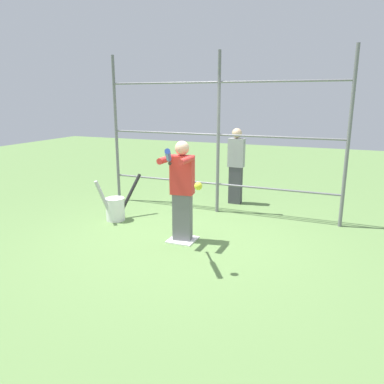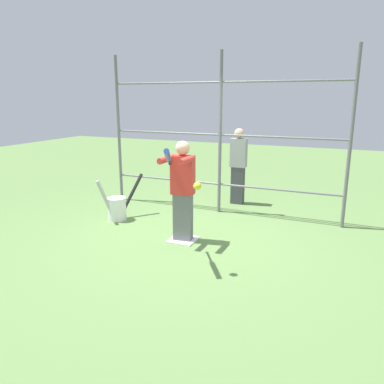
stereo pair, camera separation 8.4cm
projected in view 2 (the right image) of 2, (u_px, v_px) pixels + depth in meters
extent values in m
plane|color=#608447|center=(183.00, 240.00, 5.68)|extent=(24.00, 24.00, 0.00)
cube|color=white|center=(183.00, 240.00, 5.68)|extent=(0.40, 0.40, 0.02)
cylinder|color=slate|center=(351.00, 140.00, 5.90)|extent=(0.06, 0.06, 2.90)
cylinder|color=slate|center=(220.00, 135.00, 6.74)|extent=(0.06, 0.06, 2.90)
cylinder|color=slate|center=(119.00, 131.00, 7.59)|extent=(0.06, 0.06, 2.90)
cylinder|color=slate|center=(219.00, 184.00, 6.97)|extent=(4.36, 0.04, 0.04)
cylinder|color=slate|center=(220.00, 135.00, 6.74)|extent=(4.36, 0.04, 0.04)
cylinder|color=slate|center=(221.00, 82.00, 6.52)|extent=(4.36, 0.04, 0.04)
cube|color=slate|center=(183.00, 217.00, 5.59)|extent=(0.29, 0.20, 0.73)
cube|color=red|center=(183.00, 175.00, 5.43)|extent=(0.35, 0.23, 0.57)
sphere|color=beige|center=(183.00, 148.00, 5.34)|extent=(0.21, 0.21, 0.21)
cylinder|color=red|center=(187.00, 160.00, 5.15)|extent=(0.09, 0.40, 0.09)
cylinder|color=red|center=(166.00, 159.00, 5.23)|extent=(0.09, 0.40, 0.09)
sphere|color=black|center=(170.00, 163.00, 5.02)|extent=(0.05, 0.05, 0.05)
cylinder|color=black|center=(169.00, 161.00, 4.85)|extent=(0.16, 0.30, 0.14)
cylinder|color=#334CB2|center=(168.00, 155.00, 4.45)|extent=(0.26, 0.46, 0.23)
sphere|color=yellow|center=(197.00, 186.00, 4.39)|extent=(0.10, 0.10, 0.10)
cylinder|color=white|center=(117.00, 209.00, 6.58)|extent=(0.32, 0.32, 0.40)
torus|color=white|center=(116.00, 198.00, 6.53)|extent=(0.33, 0.33, 0.01)
cylinder|color=#B2B2B7|center=(106.00, 200.00, 6.41)|extent=(0.20, 0.32, 0.73)
cylinder|color=black|center=(131.00, 195.00, 6.77)|extent=(0.24, 0.55, 0.73)
cube|color=#3F3F47|center=(238.00, 185.00, 7.57)|extent=(0.25, 0.16, 0.76)
cube|color=#99999E|center=(239.00, 153.00, 7.40)|extent=(0.31, 0.17, 0.57)
sphere|color=beige|center=(239.00, 133.00, 7.31)|extent=(0.20, 0.20, 0.20)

